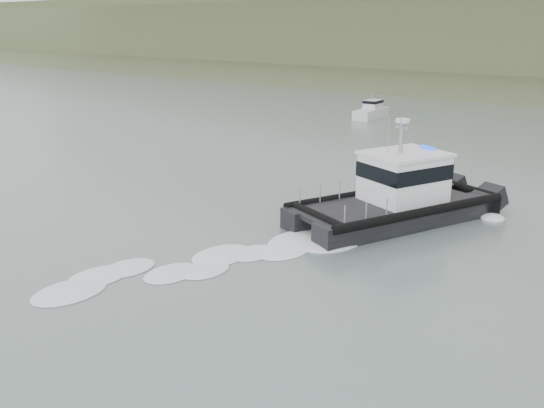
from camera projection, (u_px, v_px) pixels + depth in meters
The scene contains 3 objects.
ground at pixel (121, 311), 23.21m from camera, with size 400.00×400.00×0.00m, color slate.
patrol_boat at pixel (398, 195), 33.44m from camera, with size 8.23×12.92×5.89m.
motorboat at pixel (371, 111), 70.52m from camera, with size 2.57×6.05×3.23m.
Camera 1 is at (17.99, -12.41, 10.55)m, focal length 40.00 mm.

